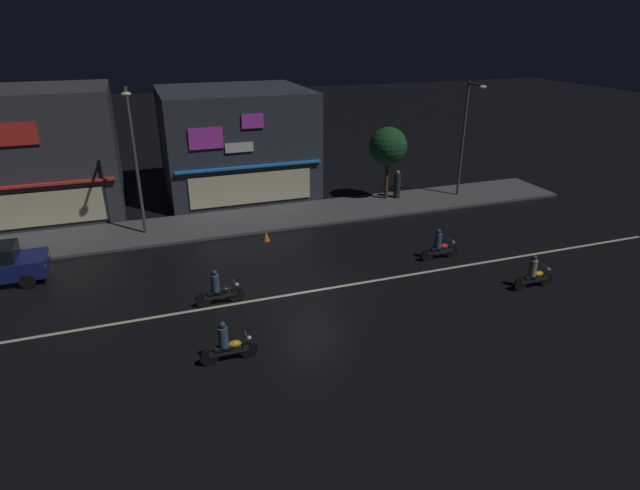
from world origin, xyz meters
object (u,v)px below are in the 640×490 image
at_px(streetlamp_east, 466,130).
at_px(motorcycle_trailing_far, 534,274).
at_px(streetlamp_mid, 134,152).
at_px(motorcycle_following, 439,247).
at_px(traffic_cone, 266,236).
at_px(pedestrian_on_sidewalk, 397,185).
at_px(motorcycle_opposite_lane, 218,290).
at_px(motorcycle_lead, 227,345).

xyz_separation_m(streetlamp_east, motorcycle_trailing_far, (-4.05, -11.59, -3.59)).
height_order(streetlamp_mid, motorcycle_following, streetlamp_mid).
xyz_separation_m(motorcycle_following, traffic_cone, (-7.06, 4.88, -0.36)).
relative_size(pedestrian_on_sidewalk, motorcycle_following, 0.91).
relative_size(motorcycle_following, motorcycle_trailing_far, 1.00).
bearing_deg(pedestrian_on_sidewalk, motorcycle_opposite_lane, 81.78).
height_order(motorcycle_lead, traffic_cone, motorcycle_lead).
distance_m(pedestrian_on_sidewalk, motorcycle_following, 8.98).
height_order(streetlamp_mid, motorcycle_trailing_far, streetlamp_mid).
distance_m(motorcycle_opposite_lane, traffic_cone, 6.65).
relative_size(motorcycle_opposite_lane, traffic_cone, 3.45).
xyz_separation_m(pedestrian_on_sidewalk, motorcycle_following, (-2.26, -8.68, -0.29)).
height_order(motorcycle_following, motorcycle_trailing_far, same).
xyz_separation_m(motorcycle_following, motorcycle_trailing_far, (2.14, -3.84, 0.00)).
distance_m(streetlamp_east, motorcycle_opposite_lane, 19.03).
distance_m(streetlamp_mid, traffic_cone, 7.57).
xyz_separation_m(streetlamp_mid, pedestrian_on_sidewalk, (15.06, 1.19, -3.53)).
bearing_deg(traffic_cone, streetlamp_mid, 155.49).
relative_size(motorcycle_opposite_lane, motorcycle_trailing_far, 1.00).
bearing_deg(motorcycle_trailing_far, motorcycle_opposite_lane, -20.36).
height_order(streetlamp_mid, streetlamp_east, streetlamp_mid).
xyz_separation_m(motorcycle_lead, traffic_cone, (3.70, 9.62, -0.36)).
bearing_deg(motorcycle_trailing_far, motorcycle_following, -67.88).
relative_size(streetlamp_mid, motorcycle_trailing_far, 3.86).
bearing_deg(motorcycle_following, motorcycle_lead, -149.88).
bearing_deg(streetlamp_mid, traffic_cone, -24.51).
distance_m(streetlamp_mid, pedestrian_on_sidewalk, 15.51).
distance_m(streetlamp_east, motorcycle_lead, 21.36).
relative_size(streetlamp_east, motorcycle_lead, 3.63).
height_order(streetlamp_east, motorcycle_opposite_lane, streetlamp_east).
bearing_deg(streetlamp_east, motorcycle_opposite_lane, -152.52).
bearing_deg(motorcycle_lead, streetlamp_east, -148.35).
distance_m(motorcycle_lead, traffic_cone, 10.31).
distance_m(streetlamp_mid, streetlamp_east, 18.99).
distance_m(motorcycle_trailing_far, traffic_cone, 12.68).
xyz_separation_m(streetlamp_mid, motorcycle_opposite_lane, (2.41, -8.36, -3.82)).
distance_m(motorcycle_following, motorcycle_opposite_lane, 10.43).
bearing_deg(motorcycle_opposite_lane, motorcycle_trailing_far, -5.06).
height_order(motorcycle_lead, motorcycle_opposite_lane, same).
distance_m(streetlamp_east, traffic_cone, 14.12).
xyz_separation_m(pedestrian_on_sidewalk, motorcycle_lead, (-13.01, -13.43, -0.29)).
bearing_deg(motorcycle_trailing_far, traffic_cone, -50.49).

